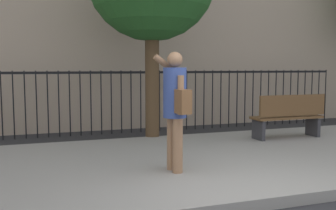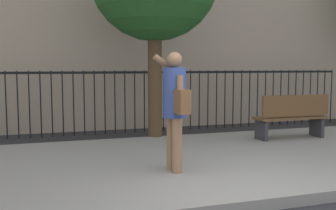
% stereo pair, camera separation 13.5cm
% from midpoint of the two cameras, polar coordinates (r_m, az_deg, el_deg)
% --- Properties ---
extents(sidewalk, '(28.00, 4.40, 0.15)m').
position_cam_midpoint_polar(sidewalk, '(6.73, 4.11, -8.32)').
color(sidewalk, gray).
rests_on(sidewalk, ground).
extents(iron_fence, '(12.03, 0.04, 1.60)m').
position_cam_midpoint_polar(iron_fence, '(10.08, -3.78, 1.76)').
color(iron_fence, black).
rests_on(iron_fence, ground).
extents(pedestrian_on_phone, '(0.51, 0.67, 1.76)m').
position_cam_midpoint_polar(pedestrian_on_phone, '(5.69, 1.71, 0.37)').
color(pedestrian_on_phone, '#936B4C').
rests_on(pedestrian_on_phone, sidewalk).
extents(street_bench, '(1.60, 0.45, 0.95)m').
position_cam_midpoint_polar(street_bench, '(8.79, 18.07, -1.49)').
color(street_bench, brown).
rests_on(street_bench, sidewalk).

